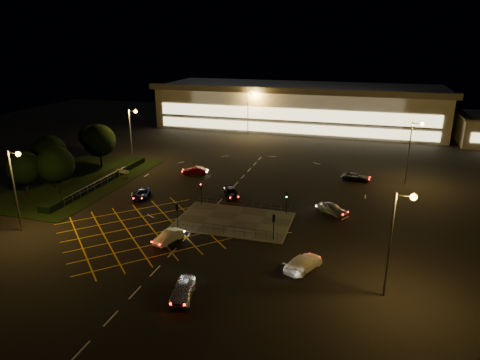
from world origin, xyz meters
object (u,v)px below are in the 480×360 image
(car_near_silver, at_px, (183,290))
(car_left_blue, at_px, (141,194))
(car_approach_white, at_px, (303,263))
(car_far_dkgrey, at_px, (231,193))
(car_east_grey, at_px, (356,177))
(car_circ_red, at_px, (195,171))
(signal_sw, at_px, (177,210))
(signal_nw, at_px, (201,189))
(car_queue_white, at_px, (168,237))
(signal_se, at_px, (274,222))
(car_right_silver, at_px, (332,209))
(signal_ne, at_px, (287,198))

(car_near_silver, xyz_separation_m, car_left_blue, (-16.06, 21.64, -0.16))
(car_approach_white, bearing_deg, car_far_dkgrey, -27.97)
(car_far_dkgrey, distance_m, car_east_grey, 21.55)
(car_left_blue, xyz_separation_m, car_circ_red, (3.28, 12.60, 0.05))
(signal_sw, relative_size, car_far_dkgrey, 0.73)
(signal_nw, relative_size, car_queue_white, 0.79)
(car_queue_white, height_order, car_far_dkgrey, car_queue_white)
(signal_nw, bearing_deg, car_queue_white, -87.52)
(car_left_blue, relative_size, car_approach_white, 0.87)
(signal_se, bearing_deg, car_approach_white, 128.14)
(car_right_silver, bearing_deg, car_circ_red, 94.54)
(car_far_dkgrey, relative_size, car_circ_red, 1.08)
(car_near_silver, relative_size, car_right_silver, 1.05)
(signal_se, bearing_deg, signal_sw, 0.00)
(signal_sw, xyz_separation_m, signal_se, (12.00, 0.00, 0.00))
(car_queue_white, xyz_separation_m, car_left_blue, (-10.00, 11.92, -0.04))
(car_queue_white, relative_size, car_circ_red, 0.99)
(signal_nw, xyz_separation_m, car_approach_white, (16.26, -13.41, -1.64))
(signal_se, height_order, car_left_blue, signal_se)
(car_east_grey, bearing_deg, signal_nw, 134.49)
(signal_ne, relative_size, car_left_blue, 0.72)
(car_circ_red, distance_m, car_approach_white, 34.54)
(signal_ne, bearing_deg, signal_sw, -146.35)
(car_near_silver, distance_m, car_circ_red, 36.55)
(signal_sw, distance_m, car_right_silver, 20.47)
(signal_sw, distance_m, signal_ne, 14.41)
(car_near_silver, bearing_deg, car_circ_red, 99.24)
(signal_nw, xyz_separation_m, car_left_blue, (-9.50, 0.22, -1.76))
(signal_sw, relative_size, car_east_grey, 0.71)
(signal_nw, xyz_separation_m, signal_ne, (12.00, 0.00, 0.00))
(signal_sw, xyz_separation_m, car_right_silver, (17.79, 9.99, -1.64))
(signal_sw, bearing_deg, signal_se, -180.00)
(signal_sw, bearing_deg, car_near_silver, 116.03)
(signal_se, distance_m, car_approach_white, 7.08)
(signal_nw, relative_size, car_far_dkgrey, 0.73)
(car_circ_red, bearing_deg, signal_sw, 2.09)
(car_circ_red, relative_size, car_east_grey, 0.90)
(car_left_blue, bearing_deg, car_east_grey, 15.03)
(car_near_silver, bearing_deg, car_left_blue, 115.36)
(car_left_blue, bearing_deg, signal_se, -35.37)
(signal_se, relative_size, car_left_blue, 0.72)
(car_queue_white, distance_m, car_circ_red, 25.43)
(signal_ne, bearing_deg, car_circ_red, 144.86)
(car_circ_red, bearing_deg, car_left_blue, -29.13)
(signal_ne, bearing_deg, car_right_silver, 19.11)
(signal_ne, bearing_deg, car_east_grey, 63.94)
(car_approach_white, bearing_deg, car_near_silver, 64.91)
(car_left_blue, distance_m, car_far_dkgrey, 13.18)
(signal_sw, xyz_separation_m, car_near_silver, (6.56, -13.44, -1.60))
(car_near_silver, xyz_separation_m, car_circ_red, (-12.78, 34.24, -0.11))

